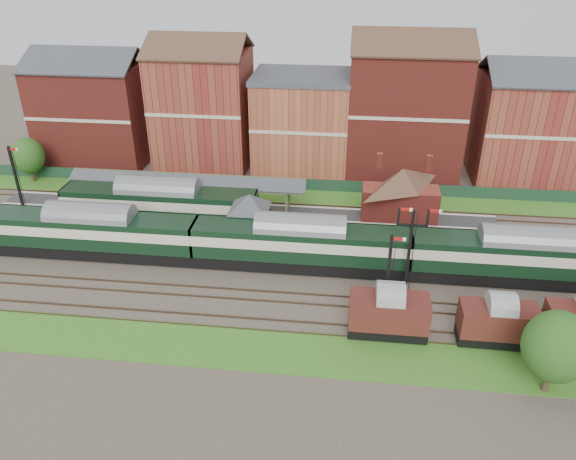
# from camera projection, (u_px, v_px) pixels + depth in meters

# --- Properties ---
(ground) EXTENTS (160.00, 160.00, 0.00)m
(ground) POSITION_uv_depth(u_px,v_px,m) (276.00, 267.00, 53.80)
(ground) COLOR #473D33
(ground) RESTS_ON ground
(grass_back) EXTENTS (90.00, 4.50, 0.06)m
(grass_back) POSITION_uv_depth(u_px,v_px,m) (294.00, 196.00, 67.74)
(grass_back) COLOR #2D6619
(grass_back) RESTS_ON ground
(grass_front) EXTENTS (90.00, 5.00, 0.06)m
(grass_front) POSITION_uv_depth(u_px,v_px,m) (255.00, 349.00, 43.32)
(grass_front) COLOR #2D6619
(grass_front) RESTS_ON ground
(fence) EXTENTS (90.00, 0.12, 1.50)m
(fence) POSITION_uv_depth(u_px,v_px,m) (296.00, 184.00, 69.14)
(fence) COLOR #193823
(fence) RESTS_ON ground
(platform) EXTENTS (55.00, 3.40, 1.00)m
(platform) POSITION_uv_depth(u_px,v_px,m) (243.00, 214.00, 62.57)
(platform) COLOR #2D2D2D
(platform) RESTS_ON ground
(signal_box) EXTENTS (5.40, 5.40, 6.00)m
(signal_box) POSITION_uv_depth(u_px,v_px,m) (250.00, 220.00, 55.41)
(signal_box) COLOR #677A57
(signal_box) RESTS_ON ground
(brick_hut) EXTENTS (3.20, 2.64, 2.94)m
(brick_hut) POSITION_uv_depth(u_px,v_px,m) (330.00, 242.00, 55.55)
(brick_hut) COLOR maroon
(brick_hut) RESTS_ON ground
(station_building) EXTENTS (8.10, 8.10, 5.90)m
(station_building) POSITION_uv_depth(u_px,v_px,m) (401.00, 193.00, 59.18)
(station_building) COLOR maroon
(station_building) RESTS_ON platform
(canopy) EXTENTS (26.00, 3.89, 4.08)m
(canopy) POSITION_uv_depth(u_px,v_px,m) (188.00, 177.00, 61.24)
(canopy) COLOR #454F31
(canopy) RESTS_ON platform
(semaphore_bracket) EXTENTS (3.60, 0.25, 8.18)m
(semaphore_bracket) POSITION_uv_depth(u_px,v_px,m) (410.00, 245.00, 48.17)
(semaphore_bracket) COLOR black
(semaphore_bracket) RESTS_ON ground
(semaphore_platform_end) EXTENTS (1.23, 0.25, 8.00)m
(semaphore_platform_end) POSITION_uv_depth(u_px,v_px,m) (17.00, 179.00, 61.86)
(semaphore_platform_end) COLOR black
(semaphore_platform_end) RESTS_ON ground
(semaphore_siding) EXTENTS (1.23, 0.25, 8.00)m
(semaphore_siding) POSITION_uv_depth(u_px,v_px,m) (388.00, 277.00, 44.68)
(semaphore_siding) COLOR black
(semaphore_siding) RESTS_ON ground
(town_backdrop) EXTENTS (69.00, 10.00, 16.00)m
(town_backdrop) POSITION_uv_depth(u_px,v_px,m) (300.00, 118.00, 72.27)
(town_backdrop) COLOR maroon
(town_backdrop) RESTS_ON ground
(dmu_train) EXTENTS (60.59, 3.18, 4.65)m
(dmu_train) POSITION_uv_depth(u_px,v_px,m) (300.00, 244.00, 52.27)
(dmu_train) COLOR black
(dmu_train) RESTS_ON ground
(platform_railcar) EXTENTS (20.71, 3.26, 4.77)m
(platform_railcar) POSITION_uv_depth(u_px,v_px,m) (160.00, 204.00, 59.51)
(platform_railcar) COLOR black
(platform_railcar) RESTS_ON ground
(goods_van_a) EXTENTS (6.19, 2.68, 3.76)m
(goods_van_a) POSITION_uv_depth(u_px,v_px,m) (389.00, 313.00, 43.89)
(goods_van_a) COLOR black
(goods_van_a) RESTS_ON ground
(goods_van_b) EXTENTS (5.83, 2.53, 3.54)m
(goods_van_b) POSITION_uv_depth(u_px,v_px,m) (498.00, 322.00, 43.09)
(goods_van_b) COLOR black
(goods_van_b) RESTS_ON ground
(tree_far) EXTENTS (4.51, 4.51, 6.58)m
(tree_far) POSITION_uv_depth(u_px,v_px,m) (557.00, 347.00, 37.60)
(tree_far) COLOR #382619
(tree_far) RESTS_ON ground
(tree_back) EXTENTS (3.97, 3.97, 5.80)m
(tree_back) POSITION_uv_depth(u_px,v_px,m) (28.00, 156.00, 70.03)
(tree_back) COLOR #382619
(tree_back) RESTS_ON ground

